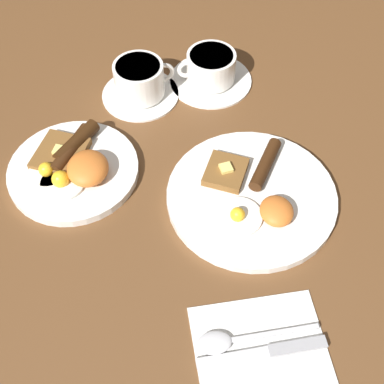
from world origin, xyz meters
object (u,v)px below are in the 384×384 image
breakfast_plate_far (73,167)px  spoon (227,341)px  breakfast_plate_near (252,196)px  knife (270,351)px  teacup_near (211,70)px  teacup_far (140,82)px

breakfast_plate_far → spoon: size_ratio=1.29×
breakfast_plate_near → knife: (-0.26, 0.03, -0.00)m
teacup_near → knife: (-0.56, 0.00, -0.02)m
teacup_far → breakfast_plate_near: bearing=-149.2°
teacup_near → spoon: size_ratio=0.94×
teacup_near → spoon: bearing=174.0°
breakfast_plate_near → breakfast_plate_far: (0.10, 0.29, 0.00)m
breakfast_plate_near → knife: size_ratio=1.54×
teacup_far → knife: 0.56m
teacup_far → spoon: bearing=-170.8°
breakfast_plate_near → teacup_near: (0.30, 0.02, 0.02)m
breakfast_plate_near → knife: 0.26m
teacup_near → knife: bearing=179.8°
breakfast_plate_far → knife: bearing=-143.3°
spoon → teacup_near: bearing=-98.4°
teacup_near → breakfast_plate_far: bearing=127.2°
teacup_near → breakfast_plate_near: bearing=-175.3°
teacup_near → knife: size_ratio=0.89×
spoon → teacup_far: bearing=-83.2°
breakfast_plate_far → breakfast_plate_near: bearing=-108.1°
breakfast_plate_near → teacup_near: 0.30m
teacup_near → teacup_far: (-0.02, 0.14, 0.01)m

